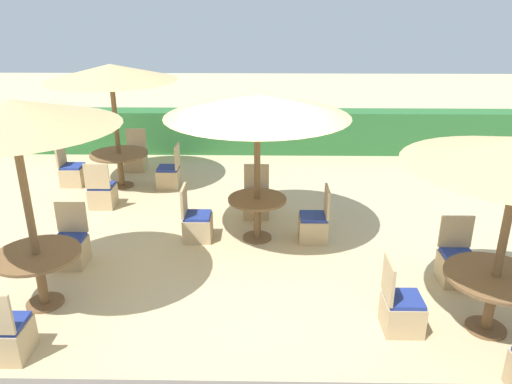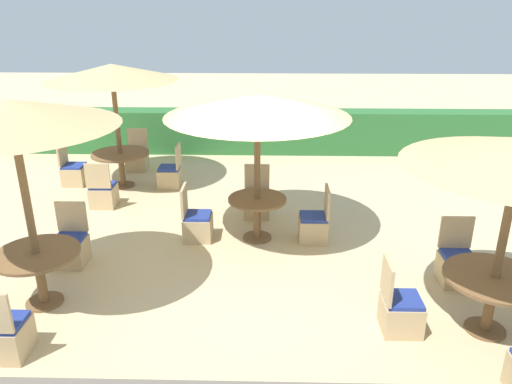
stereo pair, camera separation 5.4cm
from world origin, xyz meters
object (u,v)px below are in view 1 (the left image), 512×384
Objects in this scene: parasol_front_left at (11,115)px; round_table_front_right at (494,286)px; patio_chair_back_left_west at (72,173)px; patio_chair_center_west at (197,225)px; parasol_center at (257,106)px; parasol_back_left at (111,73)px; patio_chair_front_left_north at (71,248)px; round_table_center at (257,208)px; patio_chair_center_east at (314,226)px; patio_chair_center_north at (256,202)px; patio_chair_front_left_south at (6,337)px; round_table_back_left at (120,159)px; patio_chair_back_left_south at (102,194)px; round_table_front_left at (38,264)px; patio_chair_back_left_east at (169,175)px; patio_chair_front_right_west at (401,310)px; patio_chair_back_left_north at (136,159)px; patio_chair_front_right_north at (457,265)px.

round_table_front_right is at bearing -4.54° from parasol_front_left.
patio_chair_back_left_west is 3.90m from patio_chair_center_west.
patio_chair_back_left_west is 0.32× the size of parasol_center.
parasol_back_left is at bearing -141.95° from patio_chair_center_west.
patio_chair_front_left_north is at bearing 90.90° from parasol_front_left.
parasol_center is 3.01× the size of round_table_center.
patio_chair_center_west is 1.00× the size of patio_chair_center_east.
patio_chair_center_north is 0.79× the size of round_table_front_right.
patio_chair_back_left_west is at bearing 102.83° from patio_chair_front_left_south.
patio_chair_center_east is 0.79× the size of round_table_front_right.
parasol_back_left is 5.82m from patio_chair_front_left_south.
patio_chair_front_left_north reaches higher than round_table_back_left.
patio_chair_front_left_north is (0.19, -2.20, 0.00)m from patio_chair_back_left_south.
round_table_center is at bearing 135.00° from parasol_center.
parasol_center reaches higher than round_table_front_left.
patio_chair_front_left_north reaches higher than round_table_center.
parasol_front_left reaches higher than parasol_center.
patio_chair_back_left_east is (1.03, -0.04, -0.34)m from round_table_back_left.
patio_chair_center_north is at bearing -146.15° from patio_chair_front_left_north.
patio_chair_front_right_west reaches higher than round_table_front_left.
patio_chair_back_left_south is 0.32× the size of parasol_center.
parasol_front_left is 2.91× the size of patio_chair_front_left_north.
patio_chair_back_left_north is at bearing 91.25° from patio_chair_front_left_south.
patio_chair_center_west is 1.00× the size of patio_chair_front_right_north.
patio_chair_front_left_south is at bearing -132.39° from round_table_center.
parasol_back_left reaches higher than round_table_front_left.
round_table_front_left is at bearing -95.72° from patio_chair_front_right_west.
parasol_back_left is 1.78m from round_table_back_left.
patio_chair_front_left_north is at bearing -161.86° from parasol_center.
round_table_back_left is 0.44× the size of parasol_front_left.
patio_chair_front_left_south is 1.00× the size of patio_chair_center_east.
patio_chair_back_left_west is at bearing 148.24° from round_table_center.
patio_chair_back_left_south is 2.21m from patio_chair_front_left_north.
patio_chair_back_left_east is 3.05m from round_table_center.
parasol_back_left is at bearing 91.94° from patio_chair_front_left_south.
patio_chair_front_right_north is (5.60, 0.66, -2.27)m from parasol_front_left.
patio_chair_back_left_north is 4.56m from round_table_center.
patio_chair_center_west and patio_chair_front_right_west have the same top height.
patio_chair_back_left_east is at bearing -37.66° from patio_chair_center_north.
parasol_back_left is at bearing 91.99° from round_table_front_left.
patio_chair_front_left_south is (0.18, -5.41, -2.12)m from parasol_back_left.
parasol_back_left is at bearing 87.89° from patio_chair_back_left_east.
round_table_front_right is (5.60, -0.44, 0.02)m from round_table_front_left.
round_table_front_left is 4.01m from patio_chair_center_north.
patio_chair_back_left_south is 3.28m from round_table_front_left.
patio_chair_back_left_east is at bearing -159.80° from patio_chair_center_west.
patio_chair_back_left_west is 1.00× the size of patio_chair_center_east.
patio_chair_center_west is (1.77, 1.92, -2.27)m from parasol_front_left.
patio_chair_front_right_north is at bearing -32.91° from round_table_back_left.
round_table_back_left is 1.02× the size of round_table_front_right.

